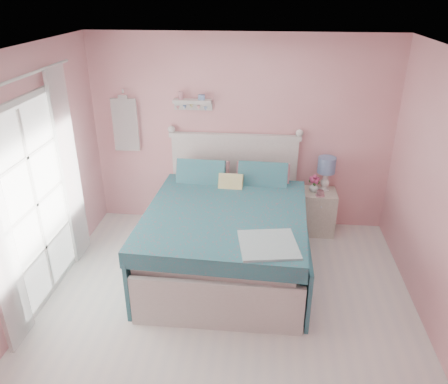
% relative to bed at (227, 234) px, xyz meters
% --- Properties ---
extents(floor, '(4.50, 4.50, 0.00)m').
position_rel_bed_xyz_m(floor, '(0.07, -1.11, -0.43)').
color(floor, white).
rests_on(floor, ground).
extents(room_shell, '(4.50, 4.50, 4.50)m').
position_rel_bed_xyz_m(room_shell, '(0.07, -1.11, 1.16)').
color(room_shell, pink).
rests_on(room_shell, floor).
extents(bed, '(1.86, 2.30, 1.32)m').
position_rel_bed_xyz_m(bed, '(0.00, 0.00, 0.00)').
color(bed, silver).
rests_on(bed, floor).
extents(nightstand, '(0.42, 0.42, 0.61)m').
position_rel_bed_xyz_m(nightstand, '(1.17, 0.91, -0.12)').
color(nightstand, silver).
rests_on(nightstand, floor).
extents(table_lamp, '(0.23, 0.23, 0.46)m').
position_rel_bed_xyz_m(table_lamp, '(1.22, 0.97, 0.51)').
color(table_lamp, white).
rests_on(table_lamp, nightstand).
extents(vase, '(0.14, 0.14, 0.14)m').
position_rel_bed_xyz_m(vase, '(1.08, 0.90, 0.25)').
color(vase, white).
rests_on(vase, nightstand).
extents(teacup, '(0.10, 0.10, 0.08)m').
position_rel_bed_xyz_m(teacup, '(1.15, 0.78, 0.22)').
color(teacup, '#C68590').
rests_on(teacup, nightstand).
extents(roses, '(0.14, 0.11, 0.12)m').
position_rel_bed_xyz_m(roses, '(1.08, 0.89, 0.36)').
color(roses, '#C9447D').
rests_on(roses, vase).
extents(wall_shelf, '(0.50, 0.15, 0.25)m').
position_rel_bed_xyz_m(wall_shelf, '(-0.55, 1.08, 1.31)').
color(wall_shelf, silver).
rests_on(wall_shelf, room_shell).
extents(hanging_dress, '(0.34, 0.03, 0.72)m').
position_rel_bed_xyz_m(hanging_dress, '(-1.48, 1.07, 0.97)').
color(hanging_dress, white).
rests_on(hanging_dress, room_shell).
extents(french_door, '(0.04, 1.32, 2.16)m').
position_rel_bed_xyz_m(french_door, '(-1.90, -0.71, 0.65)').
color(french_door, silver).
rests_on(french_door, floor).
extents(curtain_far, '(0.04, 0.40, 2.32)m').
position_rel_bed_xyz_m(curtain_far, '(-1.84, 0.03, 0.75)').
color(curtain_far, white).
rests_on(curtain_far, floor).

